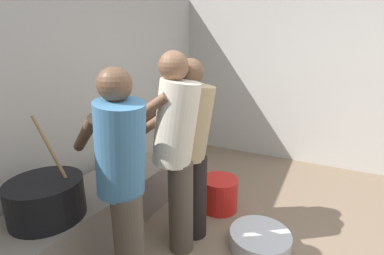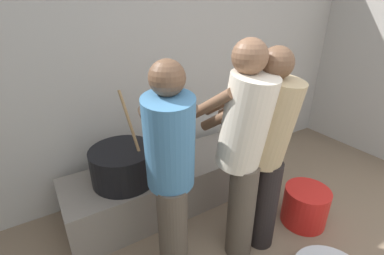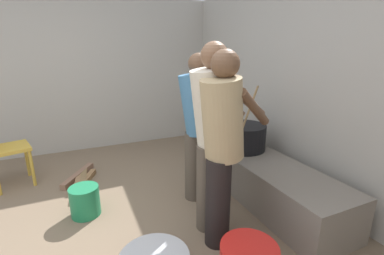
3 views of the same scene
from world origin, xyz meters
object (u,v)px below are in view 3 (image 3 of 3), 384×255
cooking_pot_main (243,137)px  cook_in_cream_shirt (212,129)px  bucket_green_plastic (85,201)px  chair_yellow (2,147)px  cook_in_blue_shirt (198,120)px  cook_in_tan_shirt (222,141)px

cooking_pot_main → cook_in_cream_shirt: cook_in_cream_shirt is taller
cook_in_cream_shirt → bucket_green_plastic: cook_in_cream_shirt is taller
cooking_pot_main → bucket_green_plastic: cooking_pot_main is taller
chair_yellow → cooking_pot_main: bearing=68.5°
cooking_pot_main → cook_in_blue_shirt: (0.11, -0.64, 0.29)m
cook_in_blue_shirt → chair_yellow: bearing=-120.3°
cook_in_tan_shirt → cook_in_blue_shirt: bearing=170.0°
cook_in_blue_shirt → chair_yellow: 2.25m
cook_in_blue_shirt → bucket_green_plastic: cook_in_blue_shirt is taller
cook_in_cream_shirt → cook_in_blue_shirt: bearing=168.6°
cooking_pot_main → cook_in_tan_shirt: cook_in_tan_shirt is taller
cook_in_tan_shirt → chair_yellow: 2.58m
cook_in_cream_shirt → chair_yellow: (-1.61, -1.82, -0.43)m
cook_in_tan_shirt → bucket_green_plastic: 1.51m
cooking_pot_main → cook_in_cream_shirt: size_ratio=0.46×
chair_yellow → cook_in_blue_shirt: bearing=59.7°
bucket_green_plastic → cook_in_tan_shirt: bearing=49.8°
cook_in_tan_shirt → cook_in_cream_shirt: cook_in_cream_shirt is taller
cooking_pot_main → bucket_green_plastic: 1.82m
cooking_pot_main → cook_in_blue_shirt: cook_in_blue_shirt is taller
cook_in_tan_shirt → cook_in_blue_shirt: 0.71m
cook_in_blue_shirt → bucket_green_plastic: (-0.15, -1.13, -0.72)m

